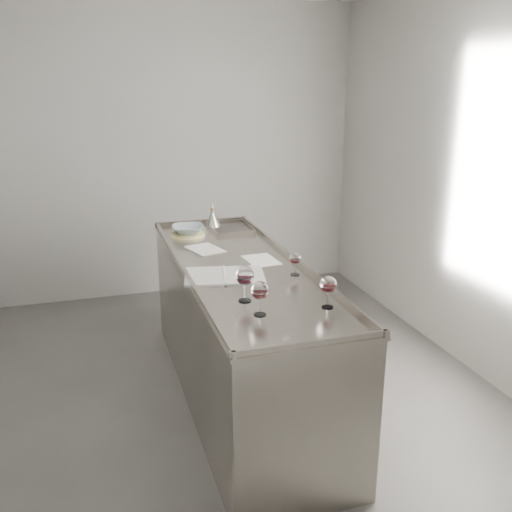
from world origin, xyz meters
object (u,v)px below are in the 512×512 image
object	(u,v)px
wine_glass_left	(245,276)
wine_glass_small	(295,259)
wine_glass_middle	(260,291)
ceramic_bowl	(188,229)
counter	(241,333)
wine_glass_right	(328,285)
wine_funnel	(213,219)
notebook	(224,276)

from	to	relation	value
wine_glass_left	wine_glass_small	size ratio (longest dim) A/B	1.36
wine_glass_middle	ceramic_bowl	size ratio (longest dim) A/B	0.75
wine_glass_small	wine_glass_left	bearing A→B (deg)	-142.10
counter	ceramic_bowl	distance (m)	1.00
wine_glass_middle	wine_glass_right	distance (m)	0.37
wine_glass_left	wine_glass_middle	xyz separation A→B (m)	(0.02, -0.20, -0.01)
wine_glass_left	wine_glass_right	world-z (taller)	wine_glass_left
counter	wine_funnel	size ratio (longest dim) A/B	12.77
ceramic_bowl	wine_funnel	size ratio (longest dim) A/B	1.26
wine_glass_left	ceramic_bowl	size ratio (longest dim) A/B	0.82
ceramic_bowl	wine_glass_middle	bearing A→B (deg)	-87.75
wine_glass_right	wine_glass_left	bearing A→B (deg)	151.09
wine_glass_middle	ceramic_bowl	bearing A→B (deg)	92.25
notebook	wine_glass_right	bearing A→B (deg)	-45.97
wine_glass_middle	notebook	world-z (taller)	wine_glass_middle
notebook	ceramic_bowl	bearing A→B (deg)	103.51
wine_glass_middle	ceramic_bowl	world-z (taller)	wine_glass_middle
ceramic_bowl	wine_glass_right	bearing A→B (deg)	-75.15
ceramic_bowl	wine_funnel	bearing A→B (deg)	42.48
wine_glass_middle	notebook	distance (m)	0.63
counter	notebook	distance (m)	0.52
wine_glass_small	wine_funnel	distance (m)	1.33
wine_glass_small	notebook	size ratio (longest dim) A/B	0.27
wine_glass_left	wine_glass_middle	size ratio (longest dim) A/B	1.09
counter	wine_glass_middle	distance (m)	0.99
wine_glass_small	ceramic_bowl	bearing A→B (deg)	112.62
wine_glass_small	notebook	bearing A→B (deg)	167.66
counter	ceramic_bowl	xyz separation A→B (m)	(-0.18, 0.84, 0.52)
notebook	wine_glass_middle	bearing A→B (deg)	-75.57
wine_glass_right	wine_funnel	distance (m)	1.86
counter	notebook	bearing A→B (deg)	-131.79
ceramic_bowl	counter	bearing A→B (deg)	-77.82
counter	wine_glass_left	distance (m)	0.85
wine_glass_small	wine_glass_right	bearing A→B (deg)	-92.52
notebook	wine_funnel	xyz separation A→B (m)	(0.21, 1.22, 0.05)
notebook	ceramic_bowl	xyz separation A→B (m)	(-0.03, 1.00, 0.04)
ceramic_bowl	wine_glass_left	bearing A→B (deg)	-88.24
counter	wine_funnel	world-z (taller)	wine_funnel
wine_glass_right	notebook	distance (m)	0.75
notebook	wine_funnel	bearing A→B (deg)	91.79
wine_glass_middle	wine_glass_right	size ratio (longest dim) A/B	1.03
wine_glass_middle	wine_glass_left	bearing A→B (deg)	95.66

